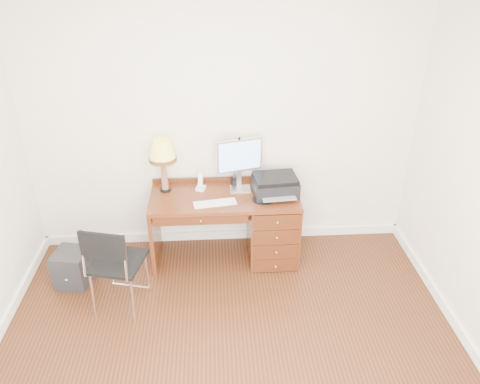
{
  "coord_description": "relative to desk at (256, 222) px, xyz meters",
  "views": [
    {
      "loc": [
        -0.1,
        -2.71,
        3.06
      ],
      "look_at": [
        0.14,
        1.2,
        0.9
      ],
      "focal_mm": 35.0,
      "sensor_mm": 36.0,
      "label": 1
    }
  ],
  "objects": [
    {
      "name": "phone",
      "position": [
        -0.56,
        0.13,
        0.39
      ],
      "size": [
        0.11,
        0.11,
        0.18
      ],
      "rotation": [
        0.0,
        0.0,
        -0.34
      ],
      "color": "white",
      "rests_on": "desk"
    },
    {
      "name": "keyboard",
      "position": [
        -0.42,
        -0.16,
        0.35
      ],
      "size": [
        0.43,
        0.18,
        0.02
      ],
      "primitive_type": "cube",
      "rotation": [
        0.0,
        0.0,
        0.16
      ],
      "color": "white",
      "rests_on": "desk"
    },
    {
      "name": "pen_cup",
      "position": [
        -0.21,
        0.2,
        0.38
      ],
      "size": [
        0.07,
        0.07,
        0.09
      ],
      "primitive_type": "cylinder",
      "color": "black",
      "rests_on": "desk"
    },
    {
      "name": "ground",
      "position": [
        -0.32,
        -1.4,
        -0.41
      ],
      "size": [
        4.0,
        4.0,
        0.0
      ],
      "primitive_type": "plane",
      "color": "#361A0C",
      "rests_on": "ground"
    },
    {
      "name": "monitor",
      "position": [
        -0.16,
        0.14,
        0.68
      ],
      "size": [
        0.47,
        0.21,
        0.54
      ],
      "rotation": [
        0.0,
        0.0,
        0.26
      ],
      "color": "silver",
      "rests_on": "desk"
    },
    {
      "name": "room_shell",
      "position": [
        -0.32,
        -0.77,
        -0.36
      ],
      "size": [
        4.0,
        4.0,
        4.0
      ],
      "color": "white",
      "rests_on": "ground"
    },
    {
      "name": "mouse_pad",
      "position": [
        0.06,
        -0.11,
        0.35
      ],
      "size": [
        0.22,
        0.22,
        0.04
      ],
      "color": "black",
      "rests_on": "desk"
    },
    {
      "name": "leg_lamp",
      "position": [
        -0.92,
        0.14,
        0.75
      ],
      "size": [
        0.28,
        0.28,
        0.57
      ],
      "color": "black",
      "rests_on": "desk"
    },
    {
      "name": "equipment_box",
      "position": [
        -1.84,
        -0.35,
        -0.23
      ],
      "size": [
        0.37,
        0.37,
        0.37
      ],
      "primitive_type": "cube",
      "rotation": [
        0.0,
        0.0,
        -0.18
      ],
      "color": "black",
      "rests_on": "ground"
    },
    {
      "name": "chair",
      "position": [
        -1.31,
        -0.77,
        0.16
      ],
      "size": [
        0.53,
        0.54,
        0.94
      ],
      "rotation": [
        0.0,
        0.0,
        -0.24
      ],
      "color": "black",
      "rests_on": "ground"
    },
    {
      "name": "printer",
      "position": [
        0.19,
        0.01,
        0.43
      ],
      "size": [
        0.47,
        0.38,
        0.19
      ],
      "rotation": [
        0.0,
        0.0,
        0.09
      ],
      "color": "black",
      "rests_on": "desk"
    },
    {
      "name": "desk",
      "position": [
        0.0,
        0.0,
        0.0
      ],
      "size": [
        1.5,
        0.67,
        0.75
      ],
      "color": "#5E2913",
      "rests_on": "ground"
    }
  ]
}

